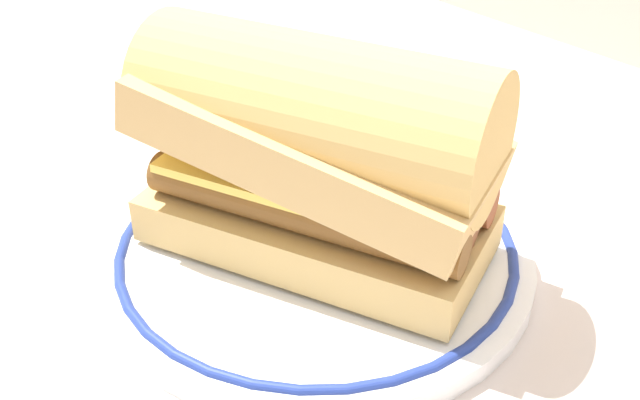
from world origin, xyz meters
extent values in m
plane|color=beige|center=(0.00, 0.00, 0.00)|extent=(1.50, 1.50, 0.00)
cylinder|color=white|center=(0.00, 0.01, 0.01)|extent=(0.25, 0.25, 0.01)
torus|color=navy|center=(0.00, 0.01, 0.01)|extent=(0.23, 0.23, 0.01)
cube|color=tan|center=(0.00, 0.01, 0.03)|extent=(0.21, 0.16, 0.03)
cylinder|color=brown|center=(0.01, -0.01, 0.05)|extent=(0.18, 0.09, 0.02)
cylinder|color=brown|center=(0.00, 0.01, 0.05)|extent=(0.18, 0.09, 0.02)
cylinder|color=brown|center=(-0.01, 0.04, 0.05)|extent=(0.18, 0.09, 0.02)
cube|color=#EFC64C|center=(0.00, 0.01, 0.07)|extent=(0.18, 0.14, 0.01)
cube|color=tan|center=(0.00, 0.01, 0.08)|extent=(0.21, 0.16, 0.06)
cylinder|color=tan|center=(0.00, 0.01, 0.10)|extent=(0.21, 0.14, 0.08)
camera|label=1|loc=(0.28, -0.23, 0.28)|focal=43.95mm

